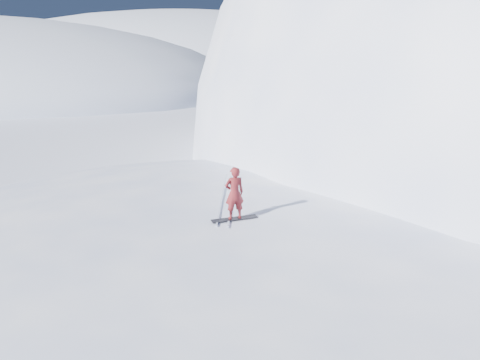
# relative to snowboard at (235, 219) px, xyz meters

# --- Properties ---
(ground) EXTENTS (400.00, 400.00, 0.00)m
(ground) POSITION_rel_snowboard_xyz_m (0.28, -1.96, -2.41)
(ground) COLOR white
(ground) RESTS_ON ground
(near_ridge) EXTENTS (36.00, 28.00, 4.80)m
(near_ridge) POSITION_rel_snowboard_xyz_m (1.28, 1.04, -2.41)
(near_ridge) COLOR white
(near_ridge) RESTS_ON ground
(peak_shoulder) EXTENTS (28.00, 24.00, 18.00)m
(peak_shoulder) POSITION_rel_snowboard_xyz_m (10.28, 18.04, -2.41)
(peak_shoulder) COLOR white
(peak_shoulder) RESTS_ON ground
(far_ridge_c) EXTENTS (140.00, 90.00, 36.00)m
(far_ridge_c) POSITION_rel_snowboard_xyz_m (-39.72, 108.04, -2.41)
(far_ridge_c) COLOR white
(far_ridge_c) RESTS_ON ground
(wind_bumps) EXTENTS (16.00, 14.40, 1.00)m
(wind_bumps) POSITION_rel_snowboard_xyz_m (-0.28, 0.16, -2.41)
(wind_bumps) COLOR white
(wind_bumps) RESTS_ON ground
(snowboard) EXTENTS (1.56, 1.05, 0.03)m
(snowboard) POSITION_rel_snowboard_xyz_m (0.00, 0.00, 0.00)
(snowboard) COLOR black
(snowboard) RESTS_ON near_ridge
(snowboarder) EXTENTS (0.80, 0.71, 1.83)m
(snowboarder) POSITION_rel_snowboard_xyz_m (0.00, 0.00, 0.93)
(snowboarder) COLOR maroon
(snowboarder) RESTS_ON snowboard
(board_tracks) EXTENTS (1.43, 5.94, 0.04)m
(board_tracks) POSITION_rel_snowboard_xyz_m (-0.74, 2.23, 0.01)
(board_tracks) COLOR silver
(board_tracks) RESTS_ON ground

